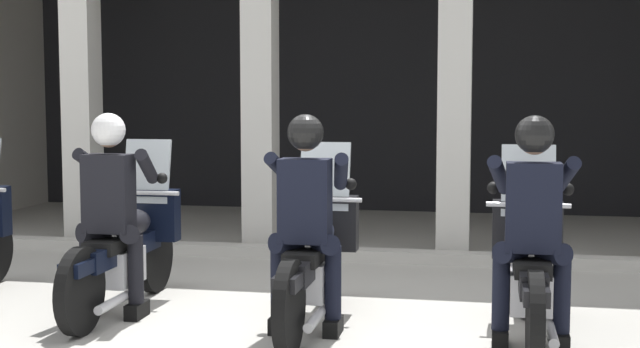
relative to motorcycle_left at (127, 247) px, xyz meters
The scene contains 9 objects.
ground_plane 3.21m from the motorcycle_left, 60.21° to the left, with size 80.00×80.00×0.00m, color #A8A59E.
station_building 5.44m from the motorcycle_left, 74.04° to the left, with size 11.82×4.17×3.56m.
kerb_strip 2.79m from the motorcycle_left, 58.99° to the left, with size 11.32×0.24×0.12m, color #B7B5AD.
motorcycle_left is the anchor object (origin of this frame).
police_officer_left 0.52m from the motorcycle_left, 90.26° to the right, with size 0.63×0.61×1.58m.
motorcycle_center 1.58m from the motorcycle_left, ahead, with size 0.62×2.04×1.35m.
police_officer_center 1.69m from the motorcycle_left, 16.03° to the right, with size 0.63×0.61×1.58m.
motorcycle_right 3.16m from the motorcycle_left, ahead, with size 0.62×2.04×1.35m.
police_officer_right 3.22m from the motorcycle_left, ahead, with size 0.63×0.61×1.58m.
Camera 1 is at (1.27, -6.14, 1.70)m, focal length 48.01 mm.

